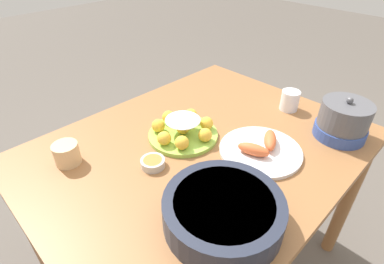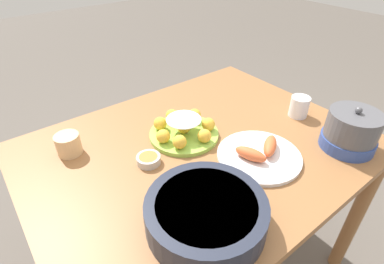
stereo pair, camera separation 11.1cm
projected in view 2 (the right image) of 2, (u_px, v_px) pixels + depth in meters
ground_plane at (198, 263)px, 1.55m from camera, size 12.00×12.00×0.00m
dining_table at (200, 167)px, 1.17m from camera, size 1.23×0.95×0.77m
cake_plate at (184, 129)px, 1.14m from camera, size 0.27×0.27×0.09m
serving_bowl at (206, 213)px, 0.80m from camera, size 0.33×0.33×0.09m
sauce_bowl at (149, 159)px, 1.02m from camera, size 0.08×0.08×0.03m
seafood_platter at (259, 154)px, 1.05m from camera, size 0.29×0.29×0.06m
cup_near at (68, 144)px, 1.06m from camera, size 0.09×0.09×0.08m
cup_far at (299, 107)px, 1.26m from camera, size 0.08×0.08×0.09m
warming_pot at (351, 131)px, 1.07m from camera, size 0.19×0.19×0.17m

